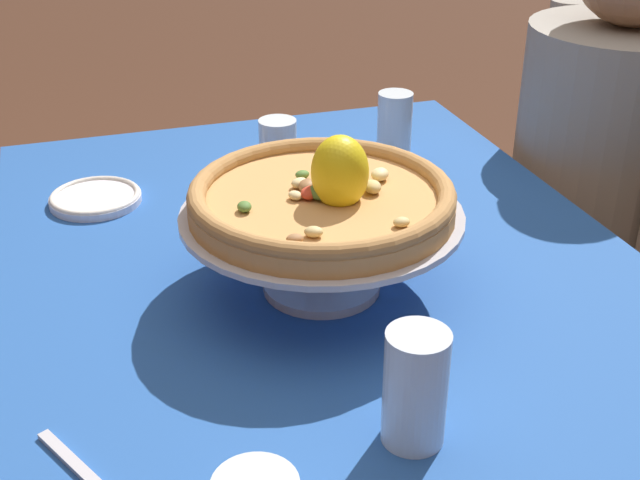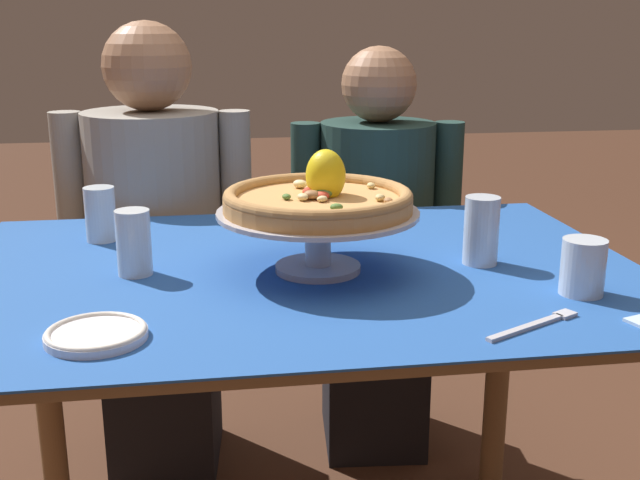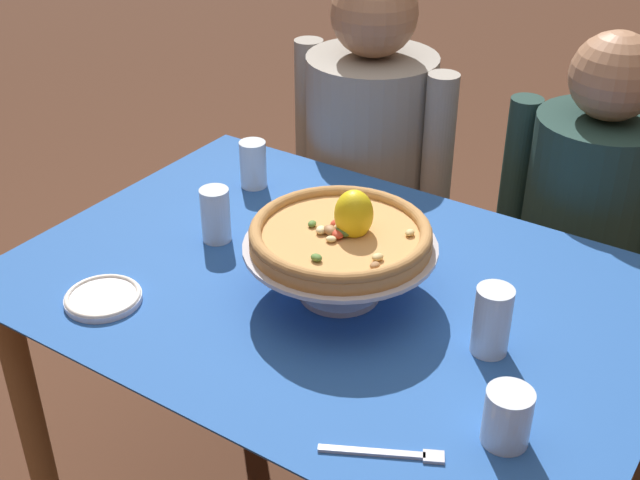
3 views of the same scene
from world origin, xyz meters
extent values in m
cylinder|color=olive|center=(-0.55, 0.36, 0.37)|extent=(0.06, 0.06, 0.74)
cylinder|color=olive|center=(0.55, 0.36, 0.37)|extent=(0.06, 0.06, 0.74)
cube|color=olive|center=(0.00, 0.00, 0.75)|extent=(1.22, 0.85, 0.02)
cube|color=#23519E|center=(0.00, 0.00, 0.76)|extent=(1.26, 0.89, 0.00)
cylinder|color=#B7B7C1|center=(0.03, -0.02, 0.77)|extent=(0.16, 0.16, 0.01)
cylinder|color=#B7B7C1|center=(0.03, -0.02, 0.83)|extent=(0.05, 0.05, 0.09)
cylinder|color=#B7B7C1|center=(0.03, -0.02, 0.88)|extent=(0.37, 0.37, 0.01)
cylinder|color=tan|center=(0.03, -0.02, 0.89)|extent=(0.34, 0.34, 0.02)
torus|color=#AF7D47|center=(0.03, -0.02, 0.91)|extent=(0.34, 0.34, 0.02)
ellipsoid|color=tan|center=(0.04, 0.04, 0.91)|extent=(0.03, 0.03, 0.02)
ellipsoid|color=#4C7533|center=(-0.03, -0.03, 0.91)|extent=(0.02, 0.02, 0.01)
ellipsoid|color=#4C7533|center=(0.05, -0.13, 0.91)|extent=(0.02, 0.02, 0.01)
ellipsoid|color=beige|center=(0.03, -0.02, 0.91)|extent=(0.03, 0.03, 0.02)
ellipsoid|color=#C63D28|center=(0.04, -0.04, 0.91)|extent=(0.03, 0.03, 0.01)
ellipsoid|color=beige|center=(0.01, 0.06, 0.91)|extent=(0.04, 0.04, 0.02)
ellipsoid|color=tan|center=(0.13, -0.07, 0.91)|extent=(0.02, 0.03, 0.01)
ellipsoid|color=beige|center=(0.00, -0.04, 0.91)|extent=(0.03, 0.03, 0.01)
ellipsoid|color=beige|center=(0.03, -0.06, 0.91)|extent=(0.02, 0.02, 0.01)
ellipsoid|color=beige|center=(0.03, -0.02, 0.91)|extent=(0.03, 0.03, 0.01)
ellipsoid|color=#4C7533|center=(0.04, -0.03, 0.91)|extent=(0.04, 0.03, 0.02)
ellipsoid|color=#C63D28|center=(0.03, -0.04, 0.91)|extent=(0.03, 0.03, 0.01)
ellipsoid|color=#996B42|center=(0.14, -0.09, 0.91)|extent=(0.02, 0.02, 0.01)
ellipsoid|color=tan|center=(0.14, 0.04, 0.91)|extent=(0.02, 0.02, 0.01)
ellipsoid|color=#C63D28|center=(0.02, -0.01, 0.91)|extent=(0.04, 0.04, 0.02)
ellipsoid|color=#996B42|center=(0.02, -0.04, 0.91)|extent=(0.04, 0.03, 0.02)
ellipsoid|color=yellow|center=(0.05, -0.01, 0.94)|extent=(0.10, 0.10, 0.10)
cylinder|color=silver|center=(-0.30, 0.01, 0.83)|extent=(0.06, 0.06, 0.12)
cylinder|color=silver|center=(-0.30, 0.01, 0.81)|extent=(0.05, 0.05, 0.09)
cylinder|color=silver|center=(0.45, -0.21, 0.81)|extent=(0.07, 0.07, 0.09)
cylinder|color=silver|center=(0.45, -0.21, 0.79)|extent=(0.06, 0.06, 0.05)
cylinder|color=silver|center=(-0.39, 0.25, 0.82)|extent=(0.06, 0.06, 0.11)
cylinder|color=silver|center=(-0.39, 0.25, 0.80)|extent=(0.06, 0.06, 0.07)
cylinder|color=silver|center=(0.34, -0.02, 0.83)|extent=(0.07, 0.07, 0.13)
cylinder|color=silver|center=(0.34, -0.02, 0.81)|extent=(0.06, 0.06, 0.09)
cylinder|color=white|center=(-0.33, -0.29, 0.77)|extent=(0.15, 0.15, 0.01)
torus|color=silver|center=(-0.33, -0.29, 0.78)|extent=(0.14, 0.14, 0.01)
cube|color=#B7B7C1|center=(0.29, -0.35, 0.77)|extent=(0.15, 0.08, 0.01)
cube|color=#B7B7C1|center=(0.38, -0.31, 0.77)|extent=(0.04, 0.04, 0.01)
cube|color=black|center=(-0.30, 0.65, 0.23)|extent=(0.31, 0.34, 0.47)
cylinder|color=gray|center=(-0.30, 0.65, 0.73)|extent=(0.38, 0.38, 0.52)
sphere|color=#9E7051|center=(-0.30, 0.65, 1.10)|extent=(0.22, 0.22, 0.22)
cylinder|color=gray|center=(-0.51, 0.67, 0.77)|extent=(0.08, 0.08, 0.44)
cylinder|color=gray|center=(-0.09, 0.63, 0.77)|extent=(0.08, 0.08, 0.44)
cube|color=black|center=(0.30, 0.68, 0.22)|extent=(0.31, 0.34, 0.43)
cylinder|color=#1E3833|center=(0.30, 0.68, 0.69)|extent=(0.34, 0.34, 0.51)
sphere|color=#9E7051|center=(0.30, 0.68, 1.05)|extent=(0.20, 0.20, 0.20)
cylinder|color=#1E3833|center=(0.10, 0.70, 0.73)|extent=(0.08, 0.08, 0.44)
cylinder|color=#1E3833|center=(0.49, 0.66, 0.73)|extent=(0.08, 0.08, 0.44)
camera|label=1|loc=(0.94, -0.32, 1.35)|focal=46.94mm
camera|label=2|loc=(-0.17, -1.36, 1.21)|focal=43.60mm
camera|label=3|loc=(0.72, -1.14, 1.68)|focal=46.57mm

